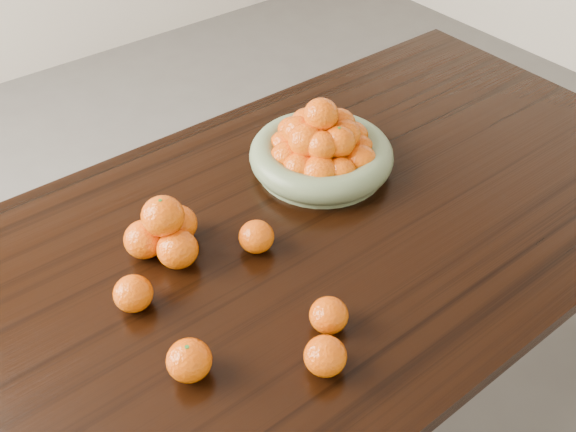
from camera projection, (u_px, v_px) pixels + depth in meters
ground at (295, 417)px, 1.90m from camera, size 5.00×5.00×0.00m
dining_table at (298, 259)px, 1.47m from camera, size 2.00×1.00×0.75m
fruit_bowl at (321, 149)px, 1.54m from camera, size 0.35×0.35×0.19m
orange_pyramid at (166, 232)px, 1.32m from camera, size 0.16×0.15×0.14m
loose_orange_0 at (189, 360)px, 1.10m from camera, size 0.08×0.08×0.07m
loose_orange_1 at (325, 356)px, 1.11m from camera, size 0.08×0.08×0.07m
loose_orange_2 at (329, 315)px, 1.18m from camera, size 0.07×0.07×0.07m
loose_orange_3 at (133, 294)px, 1.22m from camera, size 0.08×0.08×0.07m
loose_orange_4 at (256, 237)px, 1.34m from camera, size 0.07×0.07×0.07m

